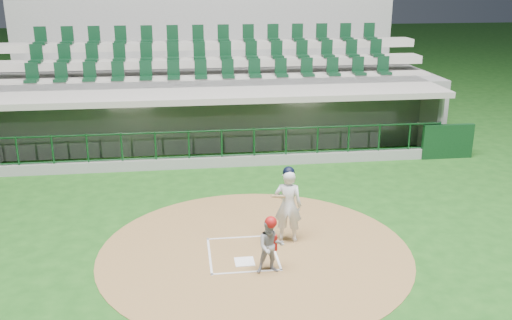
# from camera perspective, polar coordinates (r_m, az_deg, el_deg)

# --- Properties ---
(ground) EXTENTS (120.00, 120.00, 0.00)m
(ground) POSITION_cam_1_polar(r_m,az_deg,el_deg) (13.47, -1.50, -8.82)
(ground) COLOR #174513
(ground) RESTS_ON ground
(dirt_circle) EXTENTS (7.20, 7.20, 0.01)m
(dirt_circle) POSITION_cam_1_polar(r_m,az_deg,el_deg) (13.32, -0.10, -9.11)
(dirt_circle) COLOR brown
(dirt_circle) RESTS_ON ground
(home_plate) EXTENTS (0.43, 0.43, 0.02)m
(home_plate) POSITION_cam_1_polar(r_m,az_deg,el_deg) (12.85, -1.16, -10.14)
(home_plate) COLOR white
(home_plate) RESTS_ON dirt_circle
(batter_box_chalk) EXTENTS (1.55, 1.80, 0.01)m
(batter_box_chalk) POSITION_cam_1_polar(r_m,az_deg,el_deg) (13.20, -1.36, -9.34)
(batter_box_chalk) COLOR silver
(batter_box_chalk) RESTS_ON ground
(dugout_structure) EXTENTS (16.40, 3.70, 3.00)m
(dugout_structure) POSITION_cam_1_polar(r_m,az_deg,el_deg) (20.46, -3.51, 3.55)
(dugout_structure) COLOR slate
(dugout_structure) RESTS_ON ground
(seating_deck) EXTENTS (17.00, 6.72, 5.15)m
(seating_deck) POSITION_cam_1_polar(r_m,az_deg,el_deg) (23.36, -4.38, 6.52)
(seating_deck) COLOR slate
(seating_deck) RESTS_ON ground
(batter) EXTENTS (0.91, 0.94, 1.87)m
(batter) POSITION_cam_1_polar(r_m,az_deg,el_deg) (13.46, 3.22, -4.44)
(batter) COLOR silver
(batter) RESTS_ON dirt_circle
(catcher) EXTENTS (0.59, 0.47, 1.29)m
(catcher) POSITION_cam_1_polar(r_m,az_deg,el_deg) (12.18, 1.47, -8.50)
(catcher) COLOR #95969B
(catcher) RESTS_ON dirt_circle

